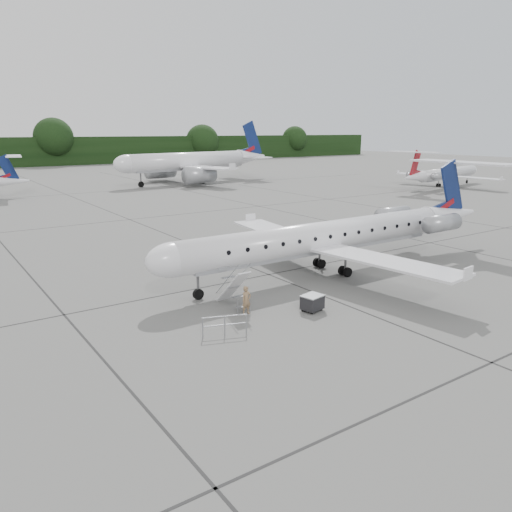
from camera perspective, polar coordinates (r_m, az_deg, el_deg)
ground at (r=35.36m, az=14.90°, el=-2.55°), size 320.00×320.00×0.00m
treeline at (r=154.12m, az=-25.25°, el=10.69°), size 260.00×4.00×8.00m
main_regional_jet at (r=34.84m, az=7.61°, el=3.87°), size 29.14×21.03×7.45m
airstair at (r=28.54m, az=-2.63°, el=-3.63°), size 0.86×2.46×2.34m
passenger at (r=27.55m, az=-1.10°, el=-5.08°), size 0.60×0.41×1.61m
safety_railing at (r=24.96m, az=-3.60°, el=-7.96°), size 2.09×0.83×1.00m
baggage_cart at (r=28.31m, az=6.45°, el=-5.31°), size 1.30×1.13×0.98m
bg_narrowbody at (r=96.85m, az=-7.83°, el=11.65°), size 35.18×27.45×11.60m
bg_regional_right at (r=96.25m, az=21.19°, el=9.37°), size 28.71×23.05×6.73m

